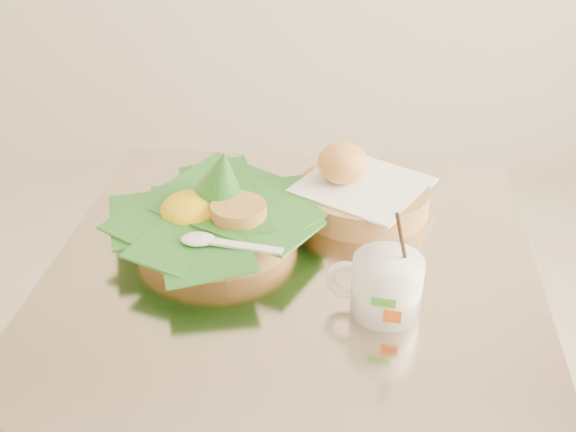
# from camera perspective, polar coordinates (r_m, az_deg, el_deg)

# --- Properties ---
(cafe_table) EXTENTS (0.74, 0.74, 0.75)m
(cafe_table) POSITION_cam_1_polar(r_m,az_deg,el_deg) (1.19, 0.38, -12.54)
(cafe_table) COLOR gray
(cafe_table) RESTS_ON floor
(rice_basket) EXTENTS (0.31, 0.31, 0.16)m
(rice_basket) POSITION_cam_1_polar(r_m,az_deg,el_deg) (1.10, -5.78, 0.32)
(rice_basket) COLOR #AD834A
(rice_basket) RESTS_ON cafe_table
(bread_basket) EXTENTS (0.25, 0.25, 0.11)m
(bread_basket) POSITION_cam_1_polar(r_m,az_deg,el_deg) (1.17, 5.67, 1.98)
(bread_basket) COLOR #AD834A
(bread_basket) RESTS_ON cafe_table
(coffee_mug) EXTENTS (0.13, 0.10, 0.16)m
(coffee_mug) POSITION_cam_1_polar(r_m,az_deg,el_deg) (0.94, 7.67, -5.36)
(coffee_mug) COLOR white
(coffee_mug) RESTS_ON cafe_table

